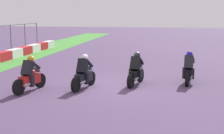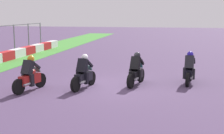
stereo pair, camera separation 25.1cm
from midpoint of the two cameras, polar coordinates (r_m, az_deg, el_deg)
ground_plane at (r=14.14m, az=0.39°, el=-3.47°), size 120.00×120.00×0.00m
rider_lane_a at (r=14.96m, az=14.51°, el=-0.61°), size 2.04×0.59×1.51m
rider_lane_b at (r=14.23m, az=4.96°, el=-0.85°), size 2.02×0.64×1.51m
rider_lane_c at (r=13.58m, az=-4.71°, el=-1.37°), size 2.02×0.64×1.51m
rider_lane_d at (r=13.53m, az=-14.40°, el=-1.69°), size 2.01×0.66×1.51m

